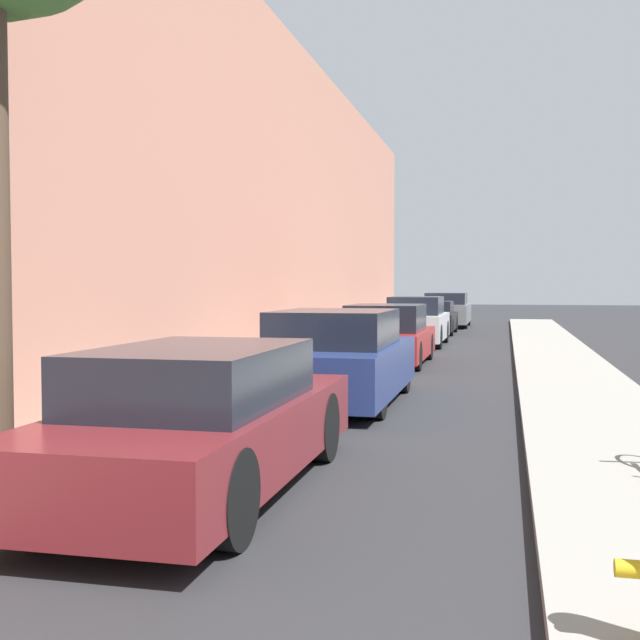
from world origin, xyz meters
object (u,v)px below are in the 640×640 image
(parked_car_silver, at_px, (417,322))
(parked_car_grey, at_px, (447,310))
(parked_car_maroon, at_px, (203,421))
(parked_car_red, at_px, (387,336))
(parked_car_navy, at_px, (337,359))
(parked_car_black, at_px, (432,318))

(parked_car_silver, bearing_deg, parked_car_grey, 89.39)
(parked_car_maroon, xyz_separation_m, parked_car_silver, (-0.03, 17.40, 0.07))
(parked_car_red, xyz_separation_m, parked_car_silver, (0.03, 5.87, 0.05))
(parked_car_maroon, height_order, parked_car_navy, parked_car_navy)
(parked_car_black, height_order, parked_car_grey, parked_car_grey)
(parked_car_red, bearing_deg, parked_car_silver, 89.67)
(parked_car_red, bearing_deg, parked_car_black, 90.08)
(parked_car_maroon, bearing_deg, parked_car_navy, 89.53)
(parked_car_navy, height_order, parked_car_grey, parked_car_grey)
(parked_car_navy, height_order, parked_car_silver, parked_car_silver)
(parked_car_black, bearing_deg, parked_car_silver, -89.51)
(parked_car_navy, xyz_separation_m, parked_car_black, (-0.13, 17.75, -0.09))
(parked_car_black, bearing_deg, parked_car_grey, 88.14)
(parked_car_maroon, distance_m, parked_car_red, 11.53)
(parked_car_grey, bearing_deg, parked_car_red, -90.51)
(parked_car_navy, bearing_deg, parked_car_red, 91.03)
(parked_car_navy, distance_m, parked_car_silver, 11.96)
(parked_car_red, height_order, parked_car_black, parked_car_red)
(parked_car_red, relative_size, parked_car_black, 1.06)
(parked_car_maroon, xyz_separation_m, parked_car_red, (-0.07, 11.53, 0.02))
(parked_car_maroon, relative_size, parked_car_black, 1.14)
(parked_car_black, bearing_deg, parked_car_maroon, -89.80)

